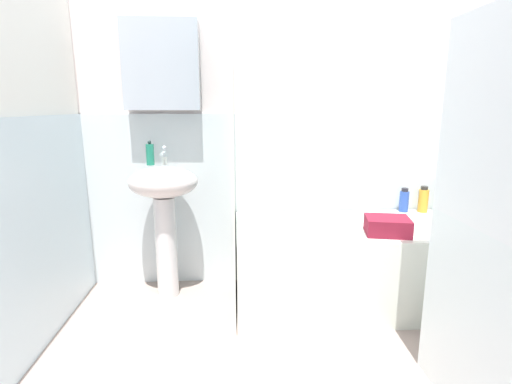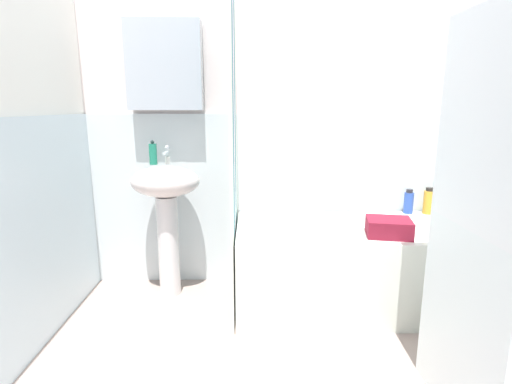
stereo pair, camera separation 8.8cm
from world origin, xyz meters
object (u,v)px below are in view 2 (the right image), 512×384
Objects in this scene: lotion_bottle at (409,202)px; towel_folded at (389,227)px; soap_dispenser at (153,154)px; body_wash_bottle at (444,200)px; conditioner_bottle at (428,201)px; sink at (166,202)px; bathtub at (357,265)px.

lotion_bottle is 0.57m from towel_folded.
soap_dispenser is 2.00m from body_wash_bottle.
conditioner_bottle is (1.86, 0.04, -0.34)m from soap_dispenser.
sink reaches higher than lotion_bottle.
body_wash_bottle reaches higher than conditioner_bottle.
body_wash_bottle is 0.81× the size of towel_folded.
conditioner_bottle is 1.09× the size of lotion_bottle.
body_wash_bottle is (0.66, 0.28, 0.35)m from bathtub.
sink is at bearing 165.25° from towel_folded.
conditioner_bottle is (0.55, 0.28, 0.35)m from bathtub.
towel_folded is at bearing -132.90° from conditioner_bottle.
sink is 3.57× the size of towel_folded.
bathtub is at bearing 121.98° from towel_folded.
bathtub is 0.71m from conditioner_bottle.
bathtub is 0.80m from body_wash_bottle.
soap_dispenser is at bearing 163.21° from towel_folded.
towel_folded is (0.12, -0.19, 0.31)m from bathtub.
soap_dispenser reaches higher than conditioner_bottle.
lotion_bottle is at bearing 57.75° from towel_folded.
conditioner_bottle reaches higher than lotion_bottle.
bathtub is 0.38m from towel_folded.
towel_folded is (-0.54, -0.47, -0.04)m from body_wash_bottle.
soap_dispenser is 0.95× the size of lotion_bottle.
soap_dispenser is at bearing -178.78° from conditioner_bottle.
lotion_bottle is at bearing 4.60° from sink.
body_wash_bottle is 1.09× the size of conditioner_bottle.
soap_dispenser is at bearing 169.46° from bathtub.
towel_folded is at bearing -122.25° from lotion_bottle.
body_wash_bottle reaches higher than towel_folded.
body_wash_bottle is 0.24m from lotion_bottle.
bathtub is (1.22, -0.17, -0.38)m from sink.
sink is 1.39m from towel_folded.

